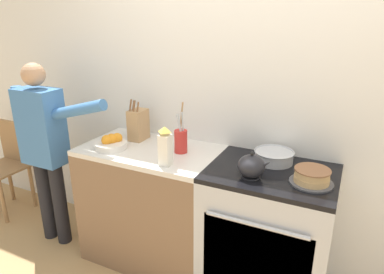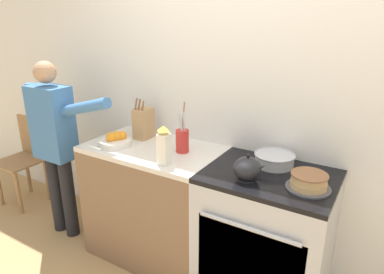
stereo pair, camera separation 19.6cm
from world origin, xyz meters
TOP-DOWN VIEW (x-y plane):
  - wall_back at (0.00, 0.62)m, footprint 8.00×0.04m
  - counter_cabinet at (-0.64, 0.30)m, footprint 0.99×0.60m
  - stove_range at (0.25, 0.30)m, footprint 0.78×0.63m
  - layer_cake at (0.48, 0.23)m, footprint 0.24×0.24m
  - tea_kettle at (0.15, 0.17)m, footprint 0.20×0.16m
  - mixing_bowl at (0.22, 0.44)m, footprint 0.26×0.26m
  - knife_block at (-0.81, 0.43)m, footprint 0.11×0.15m
  - utensil_crock at (-0.40, 0.33)m, footprint 0.09×0.09m
  - fruit_bowl at (-0.89, 0.19)m, footprint 0.23×0.23m
  - milk_carton at (-0.39, 0.10)m, footprint 0.07×0.07m
  - person_baker at (-1.49, 0.12)m, footprint 0.89×0.20m
  - dining_chair at (-2.26, 0.33)m, footprint 0.40×0.40m

SIDE VIEW (x-z plane):
  - counter_cabinet at x=-0.64m, z-range 0.00..0.91m
  - stove_range at x=0.25m, z-range 0.00..0.91m
  - dining_chair at x=-2.26m, z-range 0.07..0.93m
  - person_baker at x=-1.49m, z-range 0.14..1.63m
  - fruit_bowl at x=-0.89m, z-range 0.90..1.00m
  - mixing_bowl at x=0.22m, z-range 0.91..0.99m
  - layer_cake at x=0.48m, z-range 0.91..1.00m
  - tea_kettle at x=0.15m, z-range 0.90..1.06m
  - utensil_crock at x=-0.40m, z-range 0.83..1.18m
  - knife_block at x=-0.81m, z-range 0.87..1.19m
  - milk_carton at x=-0.39m, z-range 0.91..1.16m
  - wall_back at x=0.00m, z-range 0.00..2.60m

